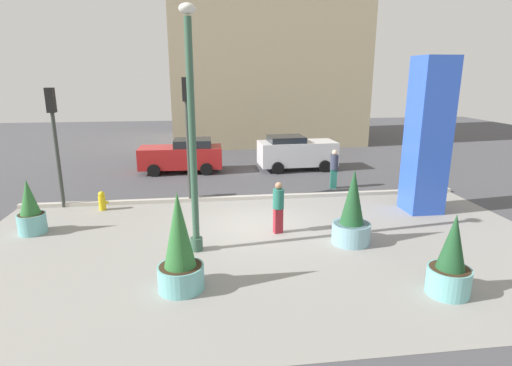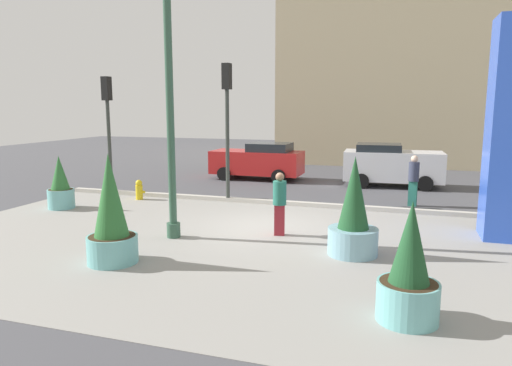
{
  "view_description": "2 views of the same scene",
  "coord_description": "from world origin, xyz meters",
  "px_view_note": "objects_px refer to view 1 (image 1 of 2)",
  "views": [
    {
      "loc": [
        -1.76,
        -13.1,
        5.05
      ],
      "look_at": [
        -0.13,
        -0.5,
        1.67
      ],
      "focal_mm": 28.76,
      "sensor_mm": 36.0,
      "label": 1
    },
    {
      "loc": [
        3.67,
        -12.59,
        3.47
      ],
      "look_at": [
        -0.08,
        -0.71,
        1.41
      ],
      "focal_mm": 32.75,
      "sensor_mm": 36.0,
      "label": 2
    }
  ],
  "objects_px": {
    "lamp_post": "(192,139)",
    "pedestrian_crossing": "(334,167)",
    "potted_plant_curbside": "(451,263)",
    "pedestrian_by_curb": "(278,205)",
    "fire_hydrant": "(102,201)",
    "traffic_light_far_side": "(54,129)",
    "art_pillar_blue": "(428,137)",
    "potted_plant_near_right": "(180,250)",
    "traffic_light_corner": "(187,121)",
    "car_far_lane": "(296,152)",
    "car_curb_east": "(182,156)",
    "potted_plant_by_pillar": "(30,211)",
    "potted_plant_near_left": "(352,215)"
  },
  "relations": [
    {
      "from": "pedestrian_crossing",
      "to": "car_far_lane",
      "type": "bearing_deg",
      "value": 101.79
    },
    {
      "from": "potted_plant_curbside",
      "to": "traffic_light_far_side",
      "type": "height_order",
      "value": "traffic_light_far_side"
    },
    {
      "from": "pedestrian_crossing",
      "to": "potted_plant_by_pillar",
      "type": "bearing_deg",
      "value": -160.54
    },
    {
      "from": "pedestrian_by_curb",
      "to": "potted_plant_near_right",
      "type": "bearing_deg",
      "value": -132.1
    },
    {
      "from": "art_pillar_blue",
      "to": "traffic_light_far_side",
      "type": "bearing_deg",
      "value": 170.86
    },
    {
      "from": "fire_hydrant",
      "to": "pedestrian_by_curb",
      "type": "bearing_deg",
      "value": -26.82
    },
    {
      "from": "traffic_light_far_side",
      "to": "traffic_light_corner",
      "type": "bearing_deg",
      "value": 0.46
    },
    {
      "from": "potted_plant_near_left",
      "to": "traffic_light_corner",
      "type": "bearing_deg",
      "value": 135.64
    },
    {
      "from": "potted_plant_by_pillar",
      "to": "potted_plant_near_left",
      "type": "height_order",
      "value": "potted_plant_near_left"
    },
    {
      "from": "potted_plant_near_right",
      "to": "car_far_lane",
      "type": "bearing_deg",
      "value": 65.52
    },
    {
      "from": "car_curb_east",
      "to": "car_far_lane",
      "type": "distance_m",
      "value": 6.13
    },
    {
      "from": "lamp_post",
      "to": "traffic_light_corner",
      "type": "height_order",
      "value": "lamp_post"
    },
    {
      "from": "potted_plant_near_right",
      "to": "potted_plant_near_left",
      "type": "bearing_deg",
      "value": 23.37
    },
    {
      "from": "pedestrian_crossing",
      "to": "pedestrian_by_curb",
      "type": "height_order",
      "value": "pedestrian_crossing"
    },
    {
      "from": "fire_hydrant",
      "to": "traffic_light_corner",
      "type": "bearing_deg",
      "value": 10.59
    },
    {
      "from": "art_pillar_blue",
      "to": "potted_plant_by_pillar",
      "type": "bearing_deg",
      "value": -177.79
    },
    {
      "from": "traffic_light_corner",
      "to": "pedestrian_by_curb",
      "type": "height_order",
      "value": "traffic_light_corner"
    },
    {
      "from": "fire_hydrant",
      "to": "traffic_light_far_side",
      "type": "bearing_deg",
      "value": 160.09
    },
    {
      "from": "art_pillar_blue",
      "to": "potted_plant_near_right",
      "type": "distance_m",
      "value": 10.19
    },
    {
      "from": "art_pillar_blue",
      "to": "fire_hydrant",
      "type": "relative_size",
      "value": 7.58
    },
    {
      "from": "potted_plant_curbside",
      "to": "fire_hydrant",
      "type": "relative_size",
      "value": 2.67
    },
    {
      "from": "potted_plant_curbside",
      "to": "pedestrian_by_curb",
      "type": "bearing_deg",
      "value": 127.19
    },
    {
      "from": "car_far_lane",
      "to": "pedestrian_by_curb",
      "type": "relative_size",
      "value": 2.45
    },
    {
      "from": "art_pillar_blue",
      "to": "potted_plant_near_right",
      "type": "relative_size",
      "value": 2.31
    },
    {
      "from": "pedestrian_by_curb",
      "to": "traffic_light_corner",
      "type": "bearing_deg",
      "value": 127.83
    },
    {
      "from": "potted_plant_near_left",
      "to": "lamp_post",
      "type": "bearing_deg",
      "value": 179.3
    },
    {
      "from": "potted_plant_by_pillar",
      "to": "fire_hydrant",
      "type": "xyz_separation_m",
      "value": [
        1.72,
        2.15,
        -0.38
      ]
    },
    {
      "from": "pedestrian_by_curb",
      "to": "car_far_lane",
      "type": "bearing_deg",
      "value": 73.71
    },
    {
      "from": "potted_plant_by_pillar",
      "to": "potted_plant_near_right",
      "type": "xyz_separation_m",
      "value": [
        4.99,
        -4.31,
        0.26
      ]
    },
    {
      "from": "potted_plant_curbside",
      "to": "pedestrian_by_curb",
      "type": "relative_size",
      "value": 1.16
    },
    {
      "from": "art_pillar_blue",
      "to": "potted_plant_curbside",
      "type": "xyz_separation_m",
      "value": [
        -2.51,
        -5.87,
        -2.05
      ]
    },
    {
      "from": "fire_hydrant",
      "to": "traffic_light_far_side",
      "type": "height_order",
      "value": "traffic_light_far_side"
    },
    {
      "from": "potted_plant_by_pillar",
      "to": "fire_hydrant",
      "type": "height_order",
      "value": "potted_plant_by_pillar"
    },
    {
      "from": "car_curb_east",
      "to": "car_far_lane",
      "type": "relative_size",
      "value": 1.02
    },
    {
      "from": "potted_plant_by_pillar",
      "to": "car_curb_east",
      "type": "distance_m",
      "value": 9.4
    },
    {
      "from": "potted_plant_near_left",
      "to": "traffic_light_far_side",
      "type": "bearing_deg",
      "value": 153.93
    },
    {
      "from": "traffic_light_corner",
      "to": "car_far_lane",
      "type": "relative_size",
      "value": 1.17
    },
    {
      "from": "traffic_light_corner",
      "to": "car_far_lane",
      "type": "height_order",
      "value": "traffic_light_corner"
    },
    {
      "from": "car_curb_east",
      "to": "car_far_lane",
      "type": "bearing_deg",
      "value": -1.7
    },
    {
      "from": "traffic_light_far_side",
      "to": "car_curb_east",
      "type": "height_order",
      "value": "traffic_light_far_side"
    },
    {
      "from": "art_pillar_blue",
      "to": "potted_plant_curbside",
      "type": "height_order",
      "value": "art_pillar_blue"
    },
    {
      "from": "car_curb_east",
      "to": "potted_plant_curbside",
      "type": "bearing_deg",
      "value": -63.56
    },
    {
      "from": "traffic_light_corner",
      "to": "fire_hydrant",
      "type": "bearing_deg",
      "value": -169.41
    },
    {
      "from": "car_curb_east",
      "to": "pedestrian_by_curb",
      "type": "relative_size",
      "value": 2.51
    },
    {
      "from": "lamp_post",
      "to": "pedestrian_crossing",
      "type": "relative_size",
      "value": 3.82
    },
    {
      "from": "potted_plant_near_left",
      "to": "traffic_light_far_side",
      "type": "relative_size",
      "value": 0.51
    },
    {
      "from": "lamp_post",
      "to": "potted_plant_by_pillar",
      "type": "xyz_separation_m",
      "value": [
        -5.34,
        2.07,
        -2.57
      ]
    },
    {
      "from": "car_far_lane",
      "to": "potted_plant_by_pillar",
      "type": "bearing_deg",
      "value": -142.81
    },
    {
      "from": "traffic_light_far_side",
      "to": "pedestrian_crossing",
      "type": "height_order",
      "value": "traffic_light_far_side"
    },
    {
      "from": "pedestrian_by_curb",
      "to": "fire_hydrant",
      "type": "bearing_deg",
      "value": 153.18
    }
  ]
}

